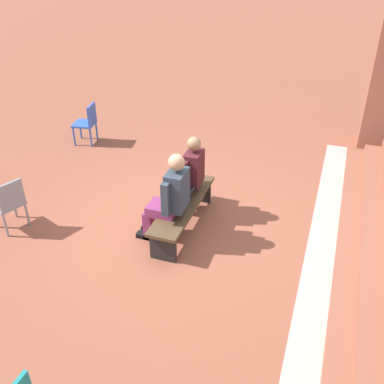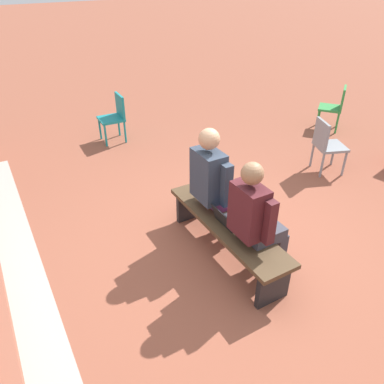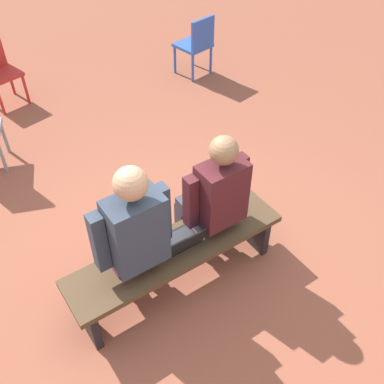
# 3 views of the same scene
# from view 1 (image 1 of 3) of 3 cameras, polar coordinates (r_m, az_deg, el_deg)

# --- Properties ---
(ground_plane) EXTENTS (60.00, 60.00, 0.00)m
(ground_plane) POSITION_cam_1_polar(r_m,az_deg,el_deg) (6.92, -1.68, -4.41)
(ground_plane) COLOR brown
(concrete_strip) EXTENTS (7.44, 0.40, 0.01)m
(concrete_strip) POSITION_cam_1_polar(r_m,az_deg,el_deg) (6.63, 15.94, -7.71)
(concrete_strip) COLOR #A8A399
(concrete_strip) RESTS_ON ground
(brick_steps) EXTENTS (6.64, 0.90, 0.45)m
(brick_steps) POSITION_cam_1_polar(r_m,az_deg,el_deg) (6.58, 22.67, -7.61)
(brick_steps) COLOR #93513D
(brick_steps) RESTS_ON ground
(bench) EXTENTS (1.80, 0.44, 0.45)m
(bench) POSITION_cam_1_polar(r_m,az_deg,el_deg) (6.70, -1.15, -2.04)
(bench) COLOR #4C3823
(bench) RESTS_ON ground
(person_student) EXTENTS (0.55, 0.69, 1.35)m
(person_student) POSITION_cam_1_polar(r_m,az_deg,el_deg) (6.84, -0.61, 2.30)
(person_student) COLOR #383842
(person_student) RESTS_ON ground
(person_adult) EXTENTS (0.58, 0.74, 1.41)m
(person_adult) POSITION_cam_1_polar(r_m,az_deg,el_deg) (6.25, -2.86, -0.55)
(person_adult) COLOR #7F2D5B
(person_adult) RESTS_ON ground
(laptop) EXTENTS (0.32, 0.29, 0.21)m
(laptop) POSITION_cam_1_polar(r_m,az_deg,el_deg) (6.65, -0.96, -0.85)
(laptop) COLOR black
(laptop) RESTS_ON bench
(plastic_chair_foreground) EXTENTS (0.54, 0.54, 0.84)m
(plastic_chair_foreground) POSITION_cam_1_polar(r_m,az_deg,el_deg) (7.14, -22.23, -1.15)
(plastic_chair_foreground) COLOR gray
(plastic_chair_foreground) RESTS_ON ground
(plastic_chair_near_bench_right) EXTENTS (0.49, 0.49, 0.84)m
(plastic_chair_near_bench_right) POSITION_cam_1_polar(r_m,az_deg,el_deg) (9.57, -13.14, 8.75)
(plastic_chair_near_bench_right) COLOR #2D56B7
(plastic_chair_near_bench_right) RESTS_ON ground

